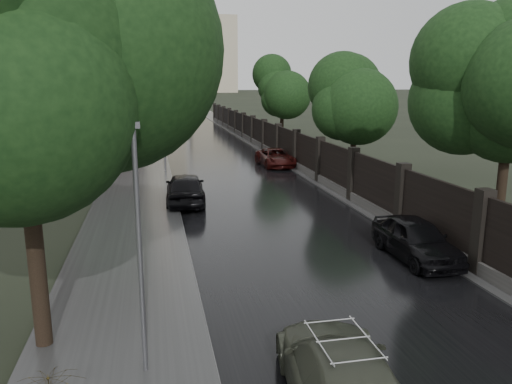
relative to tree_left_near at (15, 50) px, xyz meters
name	(u,v)px	position (x,y,z in m)	size (l,w,h in m)	color
road	(164,98)	(7.60, 187.00, -6.41)	(8.00, 420.00, 0.02)	black
sidewalk_left	(148,98)	(1.60, 187.00, -6.34)	(4.00, 420.00, 0.16)	#2D2D2D
verge_right	(178,98)	(13.10, 187.00, -6.38)	(3.00, 420.00, 0.08)	#2D2D2D
fence_right	(272,142)	(12.20, 29.01, -5.41)	(0.45, 75.72, 2.70)	#383533
tree_left_near	(15,50)	(0.00, 0.00, 0.00)	(5.44, 5.44, 9.16)	black
tree_left_far	(108,91)	(-0.40, 27.00, -1.18)	(4.25, 4.25, 7.39)	black
tree_right_a	(510,107)	(15.10, 5.00, -1.47)	(4.08, 4.08, 7.01)	black
tree_right_b	(355,96)	(15.10, 19.00, -1.47)	(4.08, 4.08, 7.01)	black
tree_right_c	(282,92)	(15.10, 37.00, -1.47)	(4.08, 4.08, 7.01)	black
lamp_post	(140,251)	(2.20, -1.50, -3.75)	(0.25, 0.12, 5.11)	#59595E
traffic_light	(164,136)	(3.30, 21.99, -4.02)	(0.16, 0.32, 4.00)	#59595E
brick_building	(25,43)	(-10.40, 49.00, 3.58)	(24.00, 18.00, 20.00)	black
stalinist_tower	(156,25)	(7.60, 297.00, 31.97)	(92.00, 30.00, 159.00)	tan
volga_sedan	(342,377)	(5.64, -3.34, -5.73)	(1.92, 4.73, 1.37)	#3F4335
hatchback_left	(185,188)	(4.00, 13.10, -5.64)	(1.84, 4.57, 1.56)	black
car_right_near	(416,239)	(11.00, 3.68, -5.72)	(1.65, 4.11, 1.40)	black
car_right_far	(275,158)	(11.00, 23.06, -5.79)	(2.09, 4.53, 1.26)	black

